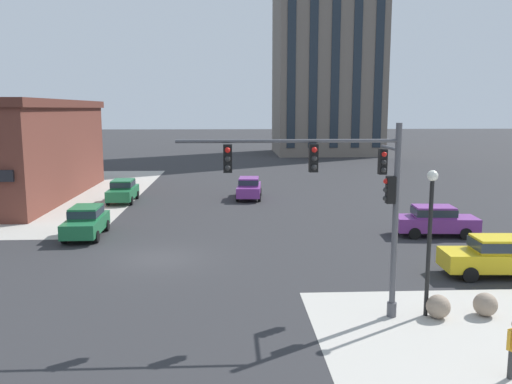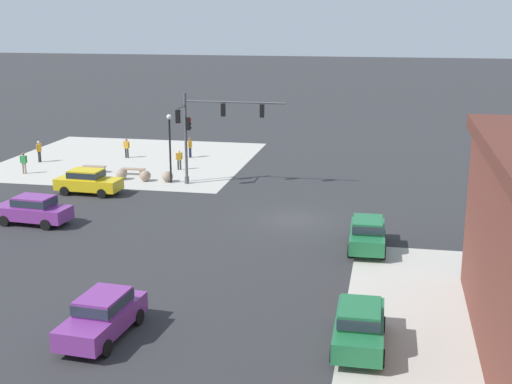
{
  "view_description": "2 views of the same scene",
  "coord_description": "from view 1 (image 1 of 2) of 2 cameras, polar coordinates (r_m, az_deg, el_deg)",
  "views": [
    {
      "loc": [
        3.37,
        -24.38,
        6.98
      ],
      "look_at": [
        4.57,
        0.06,
        3.14
      ],
      "focal_mm": 37.28,
      "sensor_mm": 36.0,
      "label": 1
    },
    {
      "loc": [
        -5.56,
        39.34,
        11.95
      ],
      "look_at": [
        1.86,
        1.94,
        2.1
      ],
      "focal_mm": 48.74,
      "sensor_mm": 36.0,
      "label": 2
    }
  ],
  "objects": [
    {
      "name": "traffic_signal_main",
      "position": [
        17.79,
        10.29,
        0.1
      ],
      "size": [
        7.33,
        2.09,
        6.53
      ],
      "color": "#4C4C51",
      "rests_on": "ground"
    },
    {
      "name": "car_main_southbound_far",
      "position": [
        24.6,
        24.43,
        -6.16
      ],
      "size": [
        4.49,
        2.06,
        1.68
      ],
      "color": "gold",
      "rests_on": "ground"
    },
    {
      "name": "car_main_northbound_near",
      "position": [
        41.33,
        -14.09,
        0.22
      ],
      "size": [
        1.93,
        4.42,
        1.68
      ],
      "color": "#1E6B3D",
      "rests_on": "ground"
    },
    {
      "name": "bollard_sphere_curb_b",
      "position": [
        20.02,
        23.39,
        -11.02
      ],
      "size": [
        0.8,
        0.8,
        0.8
      ],
      "primitive_type": "sphere",
      "color": "gray",
      "rests_on": "ground"
    },
    {
      "name": "car_main_northbound_far",
      "position": [
        31.01,
        18.66,
        -2.83
      ],
      "size": [
        4.53,
        2.16,
        1.68
      ],
      "color": "#7A3389",
      "rests_on": "ground"
    },
    {
      "name": "street_lamp_corner_near",
      "position": [
        18.59,
        18.17,
        -3.37
      ],
      "size": [
        0.36,
        0.36,
        4.99
      ],
      "color": "black",
      "rests_on": "ground"
    },
    {
      "name": "car_cross_eastbound",
      "position": [
        30.65,
        -17.77,
        -2.91
      ],
      "size": [
        1.99,
        4.45,
        1.68
      ],
      "color": "#1E6B3D",
      "rests_on": "ground"
    },
    {
      "name": "ground_plane",
      "position": [
        25.58,
        -10.36,
        -7.06
      ],
      "size": [
        320.0,
        320.0,
        0.0
      ],
      "primitive_type": "plane",
      "color": "#2D2D30"
    },
    {
      "name": "bollard_sphere_curb_a",
      "position": [
        19.27,
        18.97,
        -11.55
      ],
      "size": [
        0.8,
        0.8,
        0.8
      ],
      "primitive_type": "sphere",
      "color": "gray",
      "rests_on": "ground"
    },
    {
      "name": "car_parked_curb",
      "position": [
        41.56,
        -0.76,
        0.54
      ],
      "size": [
        2.15,
        4.52,
        1.68
      ],
      "color": "#7A3389",
      "rests_on": "ground"
    }
  ]
}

